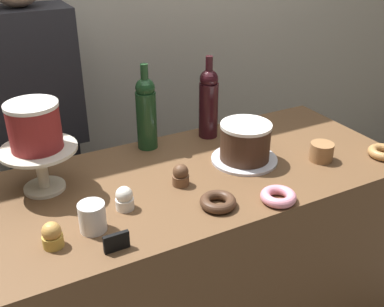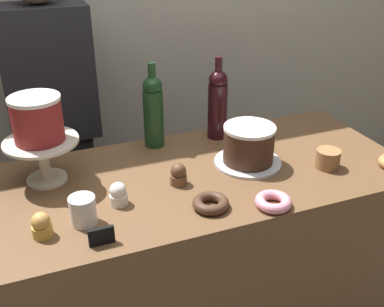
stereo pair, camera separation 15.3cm
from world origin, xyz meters
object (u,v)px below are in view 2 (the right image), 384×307
(cookie_stack, at_px, (328,159))
(barista_figure, at_px, (58,136))
(wine_bottle_green, at_px, (153,110))
(cupcake_caramel, at_px, (42,225))
(donut_chocolate, at_px, (211,203))
(donut_pink, at_px, (273,202))
(cupcake_vanilla, at_px, (118,194))
(wine_bottle_dark_red, at_px, (218,103))
(coffee_cup_ceramic, at_px, (83,210))
(cupcake_chocolate, at_px, (178,175))
(white_layer_cake, at_px, (37,119))
(price_sign_chalkboard, at_px, (101,236))
(chocolate_round_cake, at_px, (249,144))
(cake_stand_pedestal, at_px, (43,153))

(cookie_stack, distance_m, barista_figure, 1.16)
(wine_bottle_green, distance_m, cupcake_caramel, 0.64)
(donut_chocolate, height_order, cookie_stack, cookie_stack)
(cookie_stack, relative_size, barista_figure, 0.05)
(cupcake_caramel, bearing_deg, donut_pink, -9.05)
(wine_bottle_green, distance_m, cupcake_vanilla, 0.43)
(cupcake_caramel, xyz_separation_m, barista_figure, (0.13, 0.83, -0.11))
(cupcake_vanilla, distance_m, donut_pink, 0.47)
(cupcake_caramel, relative_size, cupcake_vanilla, 1.00)
(wine_bottle_dark_red, bearing_deg, barista_figure, 144.57)
(wine_bottle_dark_red, height_order, coffee_cup_ceramic, wine_bottle_dark_red)
(wine_bottle_green, height_order, cupcake_vanilla, wine_bottle_green)
(cupcake_chocolate, height_order, cookie_stack, cupcake_chocolate)
(cupcake_caramel, distance_m, donut_pink, 0.67)
(white_layer_cake, height_order, price_sign_chalkboard, white_layer_cake)
(wine_bottle_dark_red, height_order, cupcake_vanilla, wine_bottle_dark_red)
(wine_bottle_green, height_order, donut_chocolate, wine_bottle_green)
(chocolate_round_cake, bearing_deg, barista_figure, 131.78)
(cake_stand_pedestal, relative_size, white_layer_cake, 1.50)
(white_layer_cake, height_order, cupcake_vanilla, white_layer_cake)
(chocolate_round_cake, relative_size, donut_chocolate, 1.62)
(cake_stand_pedestal, height_order, chocolate_round_cake, cake_stand_pedestal)
(cake_stand_pedestal, distance_m, wine_bottle_green, 0.44)
(cake_stand_pedestal, distance_m, donut_pink, 0.75)
(cupcake_caramel, bearing_deg, wine_bottle_dark_red, 30.06)
(donut_chocolate, height_order, price_sign_chalkboard, price_sign_chalkboard)
(donut_chocolate, xyz_separation_m, coffee_cup_ceramic, (-0.37, 0.06, 0.03))
(chocolate_round_cake, distance_m, donut_chocolate, 0.32)
(cupcake_vanilla, height_order, cookie_stack, cupcake_vanilla)
(cupcake_vanilla, xyz_separation_m, donut_chocolate, (0.25, -0.12, -0.02))
(chocolate_round_cake, relative_size, barista_figure, 0.11)
(chocolate_round_cake, distance_m, wine_bottle_green, 0.38)
(white_layer_cake, distance_m, coffee_cup_ceramic, 0.35)
(white_layer_cake, relative_size, cupcake_caramel, 2.16)
(wine_bottle_dark_red, xyz_separation_m, cookie_stack, (0.26, -0.37, -0.11))
(price_sign_chalkboard, xyz_separation_m, coffee_cup_ceramic, (-0.03, 0.12, 0.02))
(cake_stand_pedestal, xyz_separation_m, donut_pink, (0.62, -0.41, -0.09))
(wine_bottle_green, bearing_deg, price_sign_chalkboard, -120.75)
(cupcake_vanilla, height_order, donut_chocolate, cupcake_vanilla)
(white_layer_cake, relative_size, price_sign_chalkboard, 2.29)
(donut_pink, relative_size, donut_chocolate, 1.00)
(cupcake_vanilla, relative_size, donut_pink, 0.66)
(cake_stand_pedestal, xyz_separation_m, donut_chocolate, (0.44, -0.35, -0.09))
(cupcake_caramel, height_order, donut_pink, cupcake_caramel)
(cupcake_chocolate, bearing_deg, cupcake_vanilla, -168.02)
(cupcake_vanilla, distance_m, donut_chocolate, 0.28)
(chocolate_round_cake, height_order, cupcake_chocolate, chocolate_round_cake)
(white_layer_cake, bearing_deg, wine_bottle_dark_red, 9.02)
(white_layer_cake, distance_m, price_sign_chalkboard, 0.46)
(cupcake_vanilla, distance_m, coffee_cup_ceramic, 0.13)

